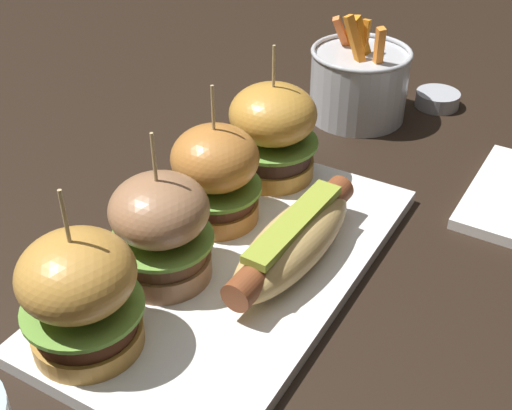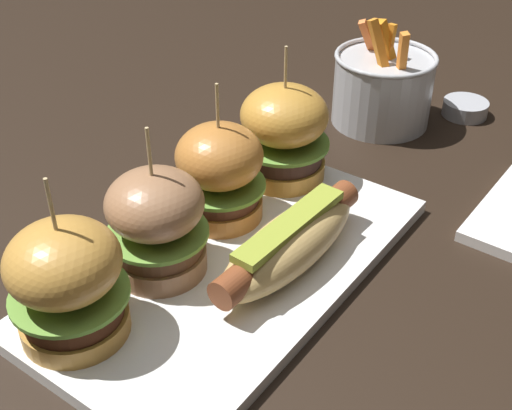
# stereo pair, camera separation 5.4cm
# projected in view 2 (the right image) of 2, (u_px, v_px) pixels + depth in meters

# --- Properties ---
(ground_plane) EXTENTS (3.00, 3.00, 0.00)m
(ground_plane) POSITION_uv_depth(u_px,v_px,m) (232.00, 270.00, 0.64)
(ground_plane) COLOR black
(platter_main) EXTENTS (0.40, 0.22, 0.01)m
(platter_main) POSITION_uv_depth(u_px,v_px,m) (232.00, 265.00, 0.64)
(platter_main) COLOR white
(platter_main) RESTS_ON ground
(hot_dog) EXTENTS (0.20, 0.07, 0.05)m
(hot_dog) POSITION_uv_depth(u_px,v_px,m) (289.00, 242.00, 0.62)
(hot_dog) COLOR tan
(hot_dog) RESTS_ON platter_main
(slider_far_left) EXTENTS (0.10, 0.10, 0.15)m
(slider_far_left) POSITION_uv_depth(u_px,v_px,m) (67.00, 281.00, 0.53)
(slider_far_left) COLOR #C48B3C
(slider_far_left) RESTS_ON platter_main
(slider_center_left) EXTENTS (0.09, 0.09, 0.15)m
(slider_center_left) POSITION_uv_depth(u_px,v_px,m) (157.00, 222.00, 0.60)
(slider_center_left) COLOR #9C6E4C
(slider_center_left) RESTS_ON platter_main
(slider_center_right) EXTENTS (0.09, 0.09, 0.15)m
(slider_center_right) POSITION_uv_depth(u_px,v_px,m) (220.00, 172.00, 0.67)
(slider_center_right) COLOR #BA7433
(slider_center_right) RESTS_ON platter_main
(slider_far_right) EXTENTS (0.10, 0.10, 0.15)m
(slider_far_right) POSITION_uv_depth(u_px,v_px,m) (284.00, 132.00, 0.73)
(slider_far_right) COLOR #C38935
(slider_far_right) RESTS_ON platter_main
(fries_bucket) EXTENTS (0.13, 0.13, 0.14)m
(fries_bucket) POSITION_uv_depth(u_px,v_px,m) (383.00, 87.00, 0.87)
(fries_bucket) COLOR #B7BABF
(fries_bucket) RESTS_ON ground
(sauce_ramekin) EXTENTS (0.06, 0.06, 0.02)m
(sauce_ramekin) POSITION_uv_depth(u_px,v_px,m) (465.00, 108.00, 0.90)
(sauce_ramekin) COLOR #A8AAB2
(sauce_ramekin) RESTS_ON ground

